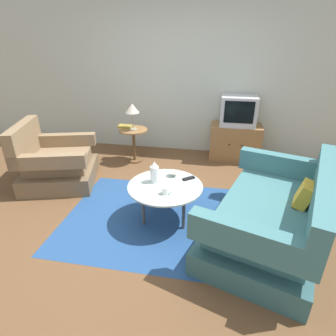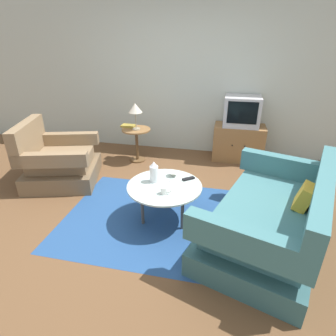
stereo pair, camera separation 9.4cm
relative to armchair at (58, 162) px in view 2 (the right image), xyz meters
The scene contains 16 objects.
ground_plane 1.71m from the armchair, 18.16° to the right, with size 16.00×16.00×0.00m, color brown.
back_wall 2.56m from the armchair, 46.52° to the left, with size 9.00×0.12×2.70m, color #B2BCB2.
area_rug 1.86m from the armchair, 19.44° to the right, with size 2.34×1.70×0.00m, color navy.
armchair is the anchor object (origin of this frame).
couch 2.96m from the armchair, 14.99° to the right, with size 1.48×1.92×0.86m.
coffee_table 1.84m from the armchair, 19.43° to the right, with size 0.83×0.83×0.46m.
side_table 1.30m from the armchair, 46.72° to the left, with size 0.47×0.47×0.56m.
tv_stand 2.90m from the armchair, 28.16° to the left, with size 0.83×0.47×0.60m.
television 2.96m from the armchair, 28.45° to the left, with size 0.57×0.46×0.48m.
table_lamp 1.42m from the armchair, 45.39° to the left, with size 0.22×0.22×0.43m.
vase 1.71m from the armchair, 18.87° to the right, with size 0.10×0.10×0.25m.
mug 1.94m from the armchair, 23.90° to the right, with size 0.11×0.07×0.08m.
bowl 1.83m from the armchair, 11.71° to the right, with size 0.12×0.12×0.05m.
tv_remote_dark 2.02m from the armchair, 11.92° to the right, with size 0.14×0.13×0.02m.
tv_remote_silver 1.84m from the armchair, 18.44° to the right, with size 0.07×0.15×0.02m.
book 1.29m from the armchair, 54.82° to the left, with size 0.24×0.16×0.03m.
Camera 2 is at (0.74, -2.68, 1.95)m, focal length 29.53 mm.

